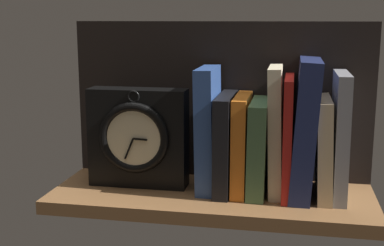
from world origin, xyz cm
name	(u,v)px	position (x,y,z in cm)	size (l,w,h in cm)	color
ground_plane	(212,198)	(0.00, 0.00, -1.25)	(61.95, 23.41, 2.50)	brown
back_panel	(220,100)	(0.00, 11.11, 16.26)	(61.95, 1.20, 32.51)	black
book_blue_modern	(208,129)	(-1.13, 2.30, 11.96)	(3.34, 13.02, 23.92)	#2D4C8E
book_black_skeptic	(226,143)	(2.31, 2.30, 9.37)	(2.93, 15.81, 18.74)	black
book_orange_pandolfini	(241,144)	(5.41, 2.30, 9.33)	(2.68, 14.43, 18.65)	orange
book_green_romantic	(259,147)	(8.70, 2.30, 8.88)	(3.31, 15.37, 17.76)	#476B44
book_cream_twain	(276,131)	(11.86, 2.30, 12.16)	(2.40, 12.33, 24.32)	beige
book_red_requiem	(288,136)	(14.16, 2.30, 11.22)	(1.61, 15.72, 22.45)	red
book_navy_bierce	(305,128)	(17.23, 2.30, 12.88)	(3.92, 16.40, 25.76)	#192147
book_tan_shortstories	(323,147)	(20.82, 2.30, 9.34)	(2.65, 14.88, 18.67)	tan
book_gray_chess	(340,136)	(23.67, 2.30, 11.71)	(2.45, 14.43, 23.42)	gray
framed_clock	(138,138)	(-15.09, 1.15, 9.91)	(19.59, 6.59, 19.65)	black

